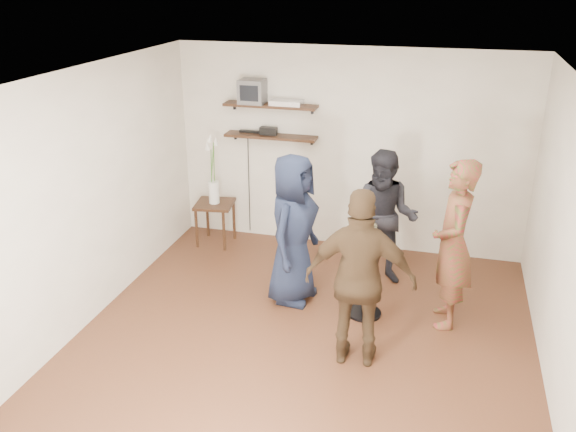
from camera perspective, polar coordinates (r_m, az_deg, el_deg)
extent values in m
cube|color=#452316|center=(6.16, 1.20, -12.15)|extent=(4.50, 5.00, 0.04)
cube|color=white|center=(5.16, 1.44, 12.89)|extent=(4.50, 5.00, 0.04)
cube|color=silver|center=(7.86, 5.74, 6.15)|extent=(4.50, 0.04, 2.60)
cube|color=silver|center=(3.45, -9.21, -16.64)|extent=(4.50, 0.04, 2.60)
cube|color=silver|center=(6.41, -18.80, 1.33)|extent=(0.04, 5.00, 2.60)
cube|color=silver|center=(5.50, 24.99, -3.08)|extent=(0.04, 5.00, 2.60)
cube|color=black|center=(7.81, -1.65, 10.31)|extent=(1.20, 0.25, 0.04)
cube|color=black|center=(7.90, -1.62, 7.46)|extent=(1.20, 0.25, 0.04)
cube|color=#59595B|center=(7.85, -3.33, 11.58)|extent=(0.32, 0.30, 0.30)
cube|color=silver|center=(7.74, -0.14, 10.57)|extent=(0.40, 0.24, 0.06)
cube|color=black|center=(7.89, -1.84, 7.95)|extent=(0.22, 0.10, 0.10)
cube|color=black|center=(8.02, -3.51, 7.90)|extent=(0.30, 0.05, 0.03)
cube|color=black|center=(8.12, -6.89, 1.11)|extent=(0.54, 0.54, 0.04)
cylinder|color=black|center=(8.13, -8.56, -1.14)|extent=(0.04, 0.04, 0.54)
cylinder|color=black|center=(7.99, -6.02, -1.43)|extent=(0.04, 0.04, 0.54)
cylinder|color=black|center=(8.46, -7.54, -0.15)|extent=(0.04, 0.04, 0.54)
cylinder|color=black|center=(8.33, -5.08, -0.41)|extent=(0.04, 0.04, 0.54)
cylinder|color=white|center=(8.06, -6.94, 2.22)|extent=(0.14, 0.14, 0.30)
cylinder|color=#367020|center=(7.97, -7.18, 4.26)|extent=(0.01, 0.07, 0.54)
cone|color=white|center=(7.89, -7.56, 6.56)|extent=(0.07, 0.09, 0.12)
cylinder|color=#367020|center=(7.96, -6.93, 4.47)|extent=(0.03, 0.05, 0.60)
cone|color=white|center=(7.86, -6.79, 6.99)|extent=(0.10, 0.12, 0.12)
cylinder|color=#367020|center=(7.93, -7.10, 4.63)|extent=(0.10, 0.08, 0.65)
cone|color=white|center=(7.80, -7.32, 7.29)|extent=(0.13, 0.12, 0.13)
cylinder|color=black|center=(6.30, 7.49, -2.48)|extent=(0.47, 0.47, 0.04)
cylinder|color=black|center=(6.48, 7.31, -5.84)|extent=(0.06, 0.06, 0.80)
cylinder|color=black|center=(6.68, 7.14, -8.98)|extent=(0.36, 0.36, 0.03)
cylinder|color=silver|center=(6.27, 6.90, -2.36)|extent=(0.06, 0.06, 0.00)
cylinder|color=silver|center=(6.25, 6.92, -1.95)|extent=(0.01, 0.01, 0.10)
cylinder|color=silver|center=(6.21, 6.96, -1.05)|extent=(0.07, 0.07, 0.12)
cylinder|color=#F1D563|center=(6.22, 6.95, -1.26)|extent=(0.07, 0.07, 0.06)
cylinder|color=silver|center=(6.26, 7.95, -2.46)|extent=(0.06, 0.06, 0.00)
cylinder|color=silver|center=(6.24, 7.97, -2.07)|extent=(0.01, 0.01, 0.09)
cylinder|color=silver|center=(6.20, 8.02, -1.23)|extent=(0.07, 0.07, 0.11)
cylinder|color=#F1D563|center=(6.21, 8.00, -1.43)|extent=(0.06, 0.06, 0.06)
cylinder|color=silver|center=(6.36, 7.36, -2.03)|extent=(0.06, 0.06, 0.00)
cylinder|color=silver|center=(6.34, 7.38, -1.62)|extent=(0.01, 0.01, 0.09)
cylinder|color=silver|center=(6.30, 7.43, -0.75)|extent=(0.07, 0.07, 0.12)
cylinder|color=#F1D563|center=(6.31, 7.42, -0.95)|extent=(0.06, 0.06, 0.06)
cylinder|color=silver|center=(6.30, 7.70, -2.26)|extent=(0.06, 0.06, 0.00)
cylinder|color=silver|center=(6.29, 7.72, -1.86)|extent=(0.01, 0.01, 0.09)
cylinder|color=silver|center=(6.24, 7.77, -1.00)|extent=(0.07, 0.07, 0.11)
cylinder|color=#F1D563|center=(6.25, 7.75, -1.20)|extent=(0.06, 0.06, 0.06)
imported|color=#B0142D|center=(6.32, 15.18, -2.60)|extent=(0.49, 0.68, 1.77)
imported|color=black|center=(7.08, 9.03, -0.17)|extent=(0.82, 0.67, 1.59)
imported|color=black|center=(6.57, 0.47, -1.25)|extent=(0.66, 0.90, 1.68)
imported|color=#402D1B|center=(5.54, 6.79, -5.94)|extent=(1.03, 0.48, 1.72)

